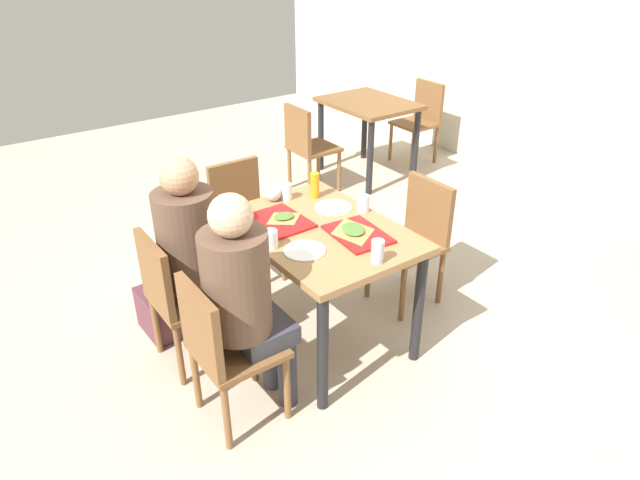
{
  "coord_description": "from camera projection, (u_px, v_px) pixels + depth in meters",
  "views": [
    {
      "loc": [
        2.28,
        -1.64,
        2.23
      ],
      "look_at": [
        0.0,
        0.0,
        0.68
      ],
      "focal_mm": 31.9,
      "sensor_mm": 36.0,
      "label": 1
    }
  ],
  "objects": [
    {
      "name": "ground_plane",
      "position": [
        320.0,
        337.0,
        3.54
      ],
      "size": [
        10.0,
        10.0,
        0.02
      ],
      "primitive_type": "cube",
      "color": "#B7A893"
    },
    {
      "name": "main_table",
      "position": [
        320.0,
        245.0,
        3.22
      ],
      "size": [
        1.09,
        0.79,
        0.76
      ],
      "color": "#9E7247",
      "rests_on": "ground_plane"
    },
    {
      "name": "chair_near_left",
      "position": [
        176.0,
        292.0,
        3.1
      ],
      "size": [
        0.4,
        0.4,
        0.83
      ],
      "color": "brown",
      "rests_on": "ground_plane"
    },
    {
      "name": "chair_near_right",
      "position": [
        221.0,
        345.0,
        2.71
      ],
      "size": [
        0.4,
        0.4,
        0.83
      ],
      "color": "brown",
      "rests_on": "ground_plane"
    },
    {
      "name": "chair_far_side",
      "position": [
        417.0,
        233.0,
        3.7
      ],
      "size": [
        0.4,
        0.4,
        0.83
      ],
      "color": "brown",
      "rests_on": "ground_plane"
    },
    {
      "name": "chair_left_end",
      "position": [
        242.0,
        213.0,
        3.97
      ],
      "size": [
        0.4,
        0.4,
        0.83
      ],
      "color": "brown",
      "rests_on": "ground_plane"
    },
    {
      "name": "person_in_red",
      "position": [
        194.0,
        246.0,
        3.05
      ],
      "size": [
        0.32,
        0.42,
        1.24
      ],
      "color": "#383842",
      "rests_on": "ground_plane"
    },
    {
      "name": "person_in_brown_jacket",
      "position": [
        244.0,
        292.0,
        2.67
      ],
      "size": [
        0.32,
        0.42,
        1.24
      ],
      "color": "#383842",
      "rests_on": "ground_plane"
    },
    {
      "name": "tray_red_near",
      "position": [
        281.0,
        221.0,
        3.23
      ],
      "size": [
        0.36,
        0.27,
        0.02
      ],
      "primitive_type": "cube",
      "rotation": [
        0.0,
        0.0,
        0.01
      ],
      "color": "red",
      "rests_on": "main_table"
    },
    {
      "name": "tray_red_far",
      "position": [
        358.0,
        234.0,
        3.09
      ],
      "size": [
        0.38,
        0.29,
        0.02
      ],
      "primitive_type": "cube",
      "rotation": [
        0.0,
        0.0,
        -0.09
      ],
      "color": "red",
      "rests_on": "main_table"
    },
    {
      "name": "paper_plate_center",
      "position": [
        333.0,
        207.0,
        3.4
      ],
      "size": [
        0.22,
        0.22,
        0.01
      ],
      "primitive_type": "cylinder",
      "color": "white",
      "rests_on": "main_table"
    },
    {
      "name": "paper_plate_near_edge",
      "position": [
        305.0,
        251.0,
        2.94
      ],
      "size": [
        0.22,
        0.22,
        0.01
      ],
      "primitive_type": "cylinder",
      "color": "white",
      "rests_on": "main_table"
    },
    {
      "name": "pizza_slice_a",
      "position": [
        284.0,
        217.0,
        3.24
      ],
      "size": [
        0.15,
        0.17,
        0.02
      ],
      "color": "#C68C47",
      "rests_on": "tray_red_near"
    },
    {
      "name": "pizza_slice_b",
      "position": [
        353.0,
        230.0,
        3.1
      ],
      "size": [
        0.29,
        0.26,
        0.02
      ],
      "color": "#C68C47",
      "rests_on": "tray_red_far"
    },
    {
      "name": "plastic_cup_a",
      "position": [
        363.0,
        203.0,
        3.34
      ],
      "size": [
        0.07,
        0.07,
        0.1
      ],
      "primitive_type": "cylinder",
      "color": "white",
      "rests_on": "main_table"
    },
    {
      "name": "plastic_cup_b",
      "position": [
        271.0,
        239.0,
        2.96
      ],
      "size": [
        0.07,
        0.07,
        0.1
      ],
      "primitive_type": "cylinder",
      "color": "white",
      "rests_on": "main_table"
    },
    {
      "name": "plastic_cup_c",
      "position": [
        286.0,
        191.0,
        3.49
      ],
      "size": [
        0.07,
        0.07,
        0.1
      ],
      "primitive_type": "cylinder",
      "color": "white",
      "rests_on": "main_table"
    },
    {
      "name": "soda_can",
      "position": [
        378.0,
        251.0,
        2.82
      ],
      "size": [
        0.07,
        0.07,
        0.12
      ],
      "primitive_type": "cylinder",
      "color": "#B7BCC6",
      "rests_on": "main_table"
    },
    {
      "name": "condiment_bottle",
      "position": [
        315.0,
        185.0,
        3.49
      ],
      "size": [
        0.06,
        0.06,
        0.16
      ],
      "primitive_type": "cylinder",
      "color": "orange",
      "rests_on": "main_table"
    },
    {
      "name": "foil_bundle",
      "position": [
        273.0,
        193.0,
        3.47
      ],
      "size": [
        0.1,
        0.1,
        0.1
      ],
      "primitive_type": "sphere",
      "color": "silver",
      "rests_on": "main_table"
    },
    {
      "name": "handbag",
      "position": [
        157.0,
        314.0,
        3.51
      ],
      "size": [
        0.32,
        0.17,
        0.28
      ],
      "primitive_type": "cube",
      "rotation": [
        0.0,
        0.0,
        0.03
      ],
      "color": "#592D38",
      "rests_on": "ground_plane"
    },
    {
      "name": "background_table",
      "position": [
        368.0,
        114.0,
        5.55
      ],
      "size": [
        0.9,
        0.7,
        0.76
      ],
      "color": "brown",
      "rests_on": "ground_plane"
    },
    {
      "name": "background_chair_near",
      "position": [
        306.0,
        143.0,
        5.24
      ],
      "size": [
        0.4,
        0.4,
        0.83
      ],
      "color": "brown",
      "rests_on": "ground_plane"
    },
    {
      "name": "background_chair_far",
      "position": [
        421.0,
        116.0,
        5.99
      ],
      "size": [
        0.4,
        0.4,
        0.83
      ],
      "color": "brown",
      "rests_on": "ground_plane"
    }
  ]
}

